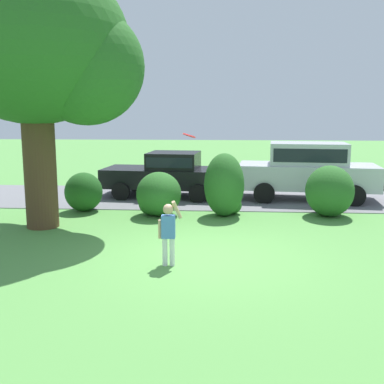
{
  "coord_description": "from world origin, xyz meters",
  "views": [
    {
      "loc": [
        0.4,
        -9.13,
        2.93
      ],
      "look_at": [
        -0.32,
        1.43,
        1.1
      ],
      "focal_mm": 43.5,
      "sensor_mm": 36.0,
      "label": 1
    }
  ],
  "objects_px": {
    "oak_tree_large": "(42,52)",
    "frisbee": "(189,135)",
    "parked_suv": "(307,168)",
    "parked_sedan": "(168,173)",
    "child_thrower": "(168,229)"
  },
  "relations": [
    {
      "from": "parked_sedan",
      "to": "parked_suv",
      "type": "bearing_deg",
      "value": -2.9
    },
    {
      "from": "parked_suv",
      "to": "child_thrower",
      "type": "xyz_separation_m",
      "value": [
        -3.84,
        -7.11,
        -0.36
      ]
    },
    {
      "from": "oak_tree_large",
      "to": "frisbee",
      "type": "height_order",
      "value": "oak_tree_large"
    },
    {
      "from": "oak_tree_large",
      "to": "child_thrower",
      "type": "distance_m",
      "value": 5.81
    },
    {
      "from": "oak_tree_large",
      "to": "child_thrower",
      "type": "bearing_deg",
      "value": -40.68
    },
    {
      "from": "oak_tree_large",
      "to": "child_thrower",
      "type": "height_order",
      "value": "oak_tree_large"
    },
    {
      "from": "parked_suv",
      "to": "frisbee",
      "type": "xyz_separation_m",
      "value": [
        -3.53,
        -5.97,
        1.37
      ]
    },
    {
      "from": "parked_suv",
      "to": "oak_tree_large",
      "type": "bearing_deg",
      "value": -150.14
    },
    {
      "from": "oak_tree_large",
      "to": "parked_sedan",
      "type": "xyz_separation_m",
      "value": [
        2.53,
        4.41,
        -3.53
      ]
    },
    {
      "from": "parked_sedan",
      "to": "parked_suv",
      "type": "distance_m",
      "value": 4.75
    },
    {
      "from": "parked_sedan",
      "to": "parked_suv",
      "type": "xyz_separation_m",
      "value": [
        4.73,
        -0.24,
        0.23
      ]
    },
    {
      "from": "frisbee",
      "to": "parked_suv",
      "type": "bearing_deg",
      "value": 59.41
    },
    {
      "from": "parked_suv",
      "to": "child_thrower",
      "type": "bearing_deg",
      "value": -118.4
    },
    {
      "from": "oak_tree_large",
      "to": "frisbee",
      "type": "xyz_separation_m",
      "value": [
        3.73,
        -1.8,
        -1.93
      ]
    },
    {
      "from": "parked_sedan",
      "to": "parked_suv",
      "type": "height_order",
      "value": "parked_suv"
    }
  ]
}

